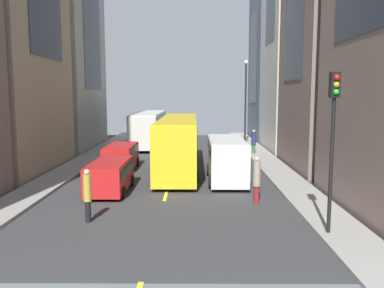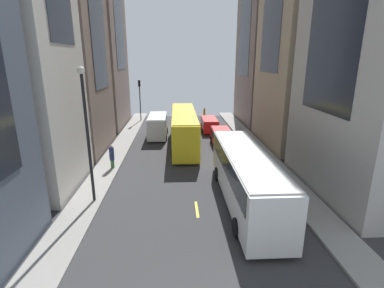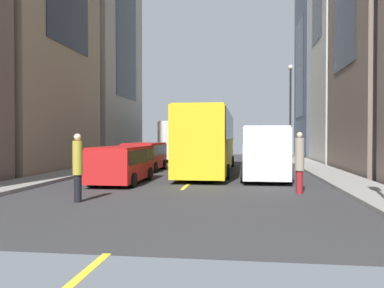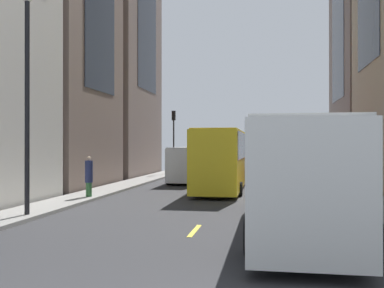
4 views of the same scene
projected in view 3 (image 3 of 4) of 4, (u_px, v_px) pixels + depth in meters
ground_plane at (208, 167)px, 26.87m from camera, size 40.16×40.16×0.00m
sidewalk_west at (109, 165)px, 27.79m from camera, size 2.05×44.00×0.15m
sidewalk_east at (315, 167)px, 25.94m from camera, size 2.05×44.00×0.15m
lane_stripe_0 at (85, 273)px, 6.05m from camera, size 0.16×2.00×0.01m
lane_stripe_1 at (185, 187)px, 16.46m from camera, size 0.16×2.00×0.01m
lane_stripe_2 at (208, 167)px, 26.87m from camera, size 0.16×2.00×0.01m
lane_stripe_3 at (218, 159)px, 37.28m from camera, size 0.16×2.00×0.01m
lane_stripe_4 at (224, 154)px, 47.68m from camera, size 0.16×2.00×0.01m
building_west_2 at (90, 25)px, 36.48m from camera, size 7.08×11.12×24.97m
building_east_3 at (348, 68)px, 40.99m from camera, size 9.93×9.26×18.56m
city_bus_white at (184, 138)px, 36.90m from camera, size 2.80×11.76×3.35m
streetcar_yellow at (209, 136)px, 23.36m from camera, size 2.70×13.00×3.59m
delivery_van_white at (264, 149)px, 19.39m from camera, size 2.25×5.78×2.58m
car_red_0 at (122, 162)px, 17.73m from camera, size 2.04×4.51×1.66m
car_red_1 at (145, 154)px, 24.18m from camera, size 2.08×4.23×1.71m
pedestrian_crossing_near at (78, 165)px, 12.61m from camera, size 0.32×0.32×2.20m
pedestrian_walking_far at (300, 149)px, 29.37m from camera, size 0.39×0.39×2.02m
pedestrian_waiting_curb at (299, 161)px, 14.51m from camera, size 0.34×0.34×2.27m
streetlamp_near at (290, 102)px, 35.04m from camera, size 0.44×0.44×8.34m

